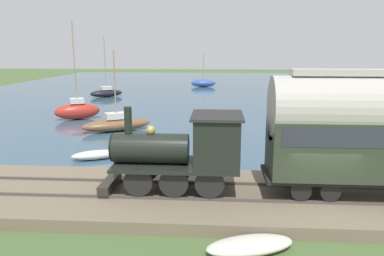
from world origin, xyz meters
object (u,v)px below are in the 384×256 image
(sailboat_red, at_px, (77,110))
(rowboat_far_out, at_px, (96,155))
(sailboat_blue, at_px, (203,83))
(beached_dinghy, at_px, (250,245))
(sailboat_brown, at_px, (116,124))
(steam_locomotive, at_px, (188,147))
(passenger_coach, at_px, (381,128))
(rowboat_off_pier, at_px, (379,133))
(sailboat_black, at_px, (106,93))

(sailboat_red, distance_m, rowboat_far_out, 13.14)
(sailboat_blue, distance_m, beached_dinghy, 50.66)
(sailboat_blue, bearing_deg, sailboat_brown, 165.61)
(steam_locomotive, height_order, passenger_coach, passenger_coach)
(rowboat_off_pier, bearing_deg, sailboat_black, 53.36)
(sailboat_brown, bearing_deg, sailboat_black, -10.33)
(rowboat_off_pier, xyz_separation_m, beached_dinghy, (-16.49, 10.57, -0.00))
(steam_locomotive, relative_size, rowboat_off_pier, 2.51)
(beached_dinghy, bearing_deg, rowboat_off_pier, -32.65)
(sailboat_blue, relative_size, beached_dinghy, 1.78)
(sailboat_brown, distance_m, beached_dinghy, 18.87)
(sailboat_red, height_order, beached_dinghy, sailboat_red)
(sailboat_red, distance_m, beached_dinghy, 25.13)
(sailboat_black, distance_m, rowboat_far_out, 28.40)
(sailboat_black, distance_m, sailboat_brown, 21.06)
(sailboat_red, height_order, sailboat_blue, sailboat_red)
(steam_locomotive, xyz_separation_m, rowboat_far_out, (5.65, 5.69, -2.06))
(sailboat_brown, bearing_deg, passenger_coach, -162.45)
(sailboat_red, distance_m, sailboat_black, 15.59)
(sailboat_red, distance_m, rowboat_off_pier, 24.46)
(passenger_coach, height_order, sailboat_black, sailboat_black)
(passenger_coach, xyz_separation_m, sailboat_blue, (46.88, 8.53, -2.60))
(sailboat_blue, distance_m, rowboat_off_pier, 36.82)
(sailboat_brown, bearing_deg, beached_dinghy, 178.47)
(steam_locomotive, xyz_separation_m, sailboat_blue, (46.88, 1.22, -1.70))
(steam_locomotive, bearing_deg, beached_dinghy, -148.90)
(passenger_coach, xyz_separation_m, rowboat_far_out, (5.65, 13.00, -2.96))
(rowboat_off_pier, distance_m, beached_dinghy, 19.59)
(steam_locomotive, height_order, sailboat_red, sailboat_red)
(sailboat_red, bearing_deg, sailboat_brown, -160.69)
(rowboat_off_pier, relative_size, beached_dinghy, 0.74)
(sailboat_red, distance_m, sailboat_brown, 6.52)
(sailboat_black, xyz_separation_m, beached_dinghy, (-36.70, -15.44, -0.34))
(sailboat_brown, bearing_deg, sailboat_blue, -37.86)
(steam_locomotive, bearing_deg, rowboat_off_pier, -44.90)
(steam_locomotive, xyz_separation_m, rowboat_off_pier, (12.82, -12.78, -2.10))
(sailboat_brown, relative_size, rowboat_off_pier, 2.70)
(passenger_coach, relative_size, sailboat_black, 1.13)
(rowboat_off_pier, bearing_deg, steam_locomotive, 136.31)
(steam_locomotive, distance_m, rowboat_off_pier, 18.23)
(rowboat_off_pier, bearing_deg, sailboat_red, 80.02)
(passenger_coach, bearing_deg, steam_locomotive, 90.00)
(beached_dinghy, bearing_deg, sailboat_red, 32.30)
(passenger_coach, relative_size, rowboat_off_pier, 3.89)
(sailboat_black, bearing_deg, sailboat_blue, -74.99)
(steam_locomotive, distance_m, beached_dinghy, 4.77)
(rowboat_far_out, bearing_deg, passenger_coach, -137.35)
(steam_locomotive, bearing_deg, sailboat_brown, 26.39)
(steam_locomotive, height_order, beached_dinghy, steam_locomotive)
(sailboat_brown, height_order, rowboat_off_pier, sailboat_brown)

